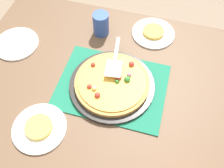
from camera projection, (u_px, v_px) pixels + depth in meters
name	position (u px, v px, depth m)	size (l,w,h in m)	color
ground_plane	(112.00, 142.00, 1.73)	(8.00, 8.00, 0.00)	#84705B
dining_table	(112.00, 98.00, 1.19)	(1.40, 1.00, 0.75)	brown
placemat	(112.00, 86.00, 1.10)	(0.48, 0.36, 0.01)	#196B4C
pizza_pan	(112.00, 85.00, 1.09)	(0.38, 0.38, 0.01)	black
pizza	(112.00, 82.00, 1.07)	(0.33, 0.33, 0.05)	#B78442
plate_near_left	(40.00, 128.00, 0.99)	(0.22, 0.22, 0.01)	white
plate_far_right	(153.00, 33.00, 1.27)	(0.22, 0.22, 0.01)	white
plate_side	(17.00, 44.00, 1.23)	(0.22, 0.22, 0.01)	white
served_slice_left	(39.00, 127.00, 0.97)	(0.11, 0.11, 0.02)	#EAB747
served_slice_right	(153.00, 31.00, 1.26)	(0.11, 0.11, 0.02)	gold
cup_far	(101.00, 24.00, 1.23)	(0.08, 0.08, 0.12)	#3351AD
pizza_server	(115.00, 60.00, 1.09)	(0.08, 0.23, 0.01)	silver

